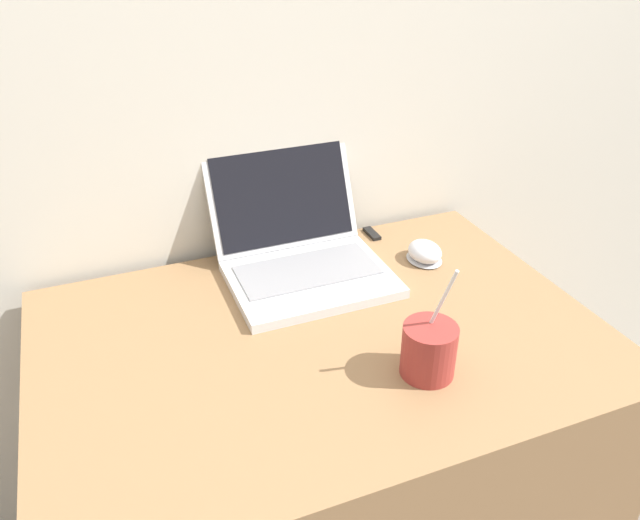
% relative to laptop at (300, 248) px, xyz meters
% --- Properties ---
extents(desk, '(1.01, 0.70, 0.71)m').
position_rel_laptop_xyz_m(desk, '(-0.04, -0.23, -0.41)').
color(desk, '#936D47').
rests_on(desk, ground_plane).
extents(laptop, '(0.32, 0.35, 0.23)m').
position_rel_laptop_xyz_m(laptop, '(0.00, 0.00, 0.00)').
color(laptop, silver).
rests_on(laptop, desk).
extents(drink_cup, '(0.09, 0.09, 0.21)m').
position_rel_laptop_xyz_m(drink_cup, '(0.08, -0.39, -0.00)').
color(drink_cup, '#9E332D').
rests_on(drink_cup, desk).
extents(computer_mouse, '(0.07, 0.09, 0.04)m').
position_rel_laptop_xyz_m(computer_mouse, '(0.26, -0.06, -0.03)').
color(computer_mouse, '#B2B2B7').
rests_on(computer_mouse, desk).
extents(usb_stick, '(0.02, 0.06, 0.01)m').
position_rel_laptop_xyz_m(usb_stick, '(0.21, 0.08, -0.05)').
color(usb_stick, black).
rests_on(usb_stick, desk).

